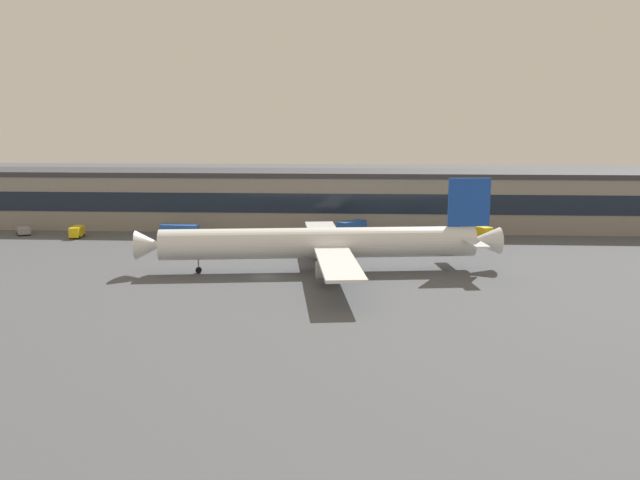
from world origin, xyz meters
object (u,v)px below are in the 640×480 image
object	(u,v)px
catering_truck	(352,229)
belt_loader	(289,235)
airliner	(324,243)
pushback_tractor	(23,230)
crew_van	(77,231)
stair_truck	(479,233)
fuel_truck	(179,231)
follow_me_car	(423,236)

from	to	relation	value
catering_truck	belt_loader	bearing A→B (deg)	-172.66
airliner	catering_truck	bearing A→B (deg)	82.50
belt_loader	airliner	bearing A→B (deg)	-73.20
pushback_tractor	crew_van	xyz separation A→B (m)	(14.20, -2.96, 0.41)
stair_truck	pushback_tractor	distance (m)	105.58
stair_truck	airliner	bearing A→B (deg)	-135.42
fuel_truck	stair_truck	bearing A→B (deg)	0.61
stair_truck	fuel_truck	distance (m)	67.41
airliner	fuel_truck	distance (m)	46.99
catering_truck	fuel_truck	distance (m)	39.29
catering_truck	stair_truck	size ratio (longest dim) A/B	1.11
crew_van	belt_loader	bearing A→B (deg)	0.18
crew_van	catering_truck	bearing A→B (deg)	1.81
belt_loader	crew_van	xyz separation A→B (m)	(-48.81, -0.16, 0.31)
catering_truck	crew_van	size ratio (longest dim) A/B	1.31
stair_truck	fuel_truck	size ratio (longest dim) A/B	0.73
pushback_tractor	fuel_truck	bearing A→B (deg)	-5.54
catering_truck	fuel_truck	world-z (taller)	catering_truck
belt_loader	pushback_tractor	bearing A→B (deg)	177.45
fuel_truck	pushback_tractor	world-z (taller)	fuel_truck
fuel_truck	catering_truck	bearing A→B (deg)	4.00
stair_truck	crew_van	world-z (taller)	stair_truck
airliner	catering_truck	xyz separation A→B (m)	(4.52, 34.28, -2.86)
airliner	pushback_tractor	xyz separation A→B (m)	(-72.80, 35.24, -4.10)
follow_me_car	airliner	bearing A→B (deg)	-121.48
stair_truck	pushback_tractor	world-z (taller)	stair_truck
catering_truck	follow_me_car	size ratio (longest dim) A/B	1.58
belt_loader	follow_me_car	xyz separation A→B (m)	(30.24, 0.96, -0.06)
airliner	follow_me_car	bearing A→B (deg)	58.52
fuel_truck	follow_me_car	xyz separation A→B (m)	(55.13, 1.86, -0.79)
fuel_truck	follow_me_car	bearing A→B (deg)	1.93
fuel_truck	pushback_tractor	size ratio (longest dim) A/B	1.60
airliner	catering_truck	world-z (taller)	airliner
stair_truck	crew_van	distance (m)	91.33
crew_van	stair_truck	bearing A→B (deg)	-0.02
catering_truck	airliner	bearing A→B (deg)	-97.50
airliner	pushback_tractor	size ratio (longest dim) A/B	11.97
stair_truck	follow_me_car	xyz separation A→B (m)	(-12.28, 1.14, -0.89)
stair_truck	fuel_truck	world-z (taller)	stair_truck
crew_van	pushback_tractor	bearing A→B (deg)	168.23
fuel_truck	belt_loader	bearing A→B (deg)	2.06
catering_truck	follow_me_car	distance (m)	16.00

